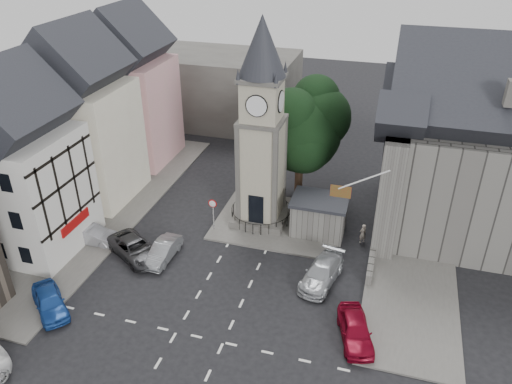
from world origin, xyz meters
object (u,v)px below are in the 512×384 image
(clock_tower, at_px, (262,128))
(car_east_red, at_px, (355,330))
(car_west_blue, at_px, (50,302))
(pedestrian, at_px, (363,233))
(stone_shelter, at_px, (319,216))

(clock_tower, bearing_deg, car_east_red, -51.05)
(car_west_blue, distance_m, pedestrian, 22.44)
(car_east_red, relative_size, pedestrian, 2.64)
(clock_tower, relative_size, stone_shelter, 3.78)
(car_east_red, bearing_deg, stone_shelter, 94.34)
(stone_shelter, bearing_deg, pedestrian, -6.12)
(clock_tower, distance_m, car_east_red, 15.95)
(clock_tower, height_order, stone_shelter, clock_tower)
(clock_tower, bearing_deg, car_west_blue, -125.34)
(car_west_blue, xyz_separation_m, car_east_red, (18.80, 3.00, 0.02))
(pedestrian, bearing_deg, car_west_blue, -4.77)
(clock_tower, distance_m, stone_shelter, 8.15)
(stone_shelter, distance_m, car_west_blue, 19.99)
(stone_shelter, height_order, car_west_blue, stone_shelter)
(car_west_blue, bearing_deg, car_east_red, -39.53)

